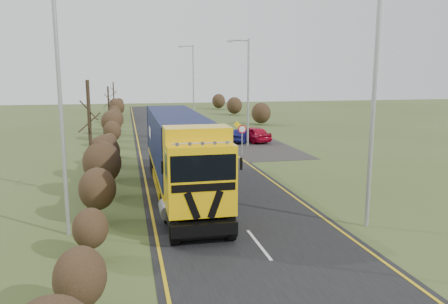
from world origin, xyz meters
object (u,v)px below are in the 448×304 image
car_red_hatchback (253,134)px  speed_sign (242,134)px  lorry (179,149)px  car_blue_sedan (243,136)px  streetlight_near (371,93)px

car_red_hatchback → speed_sign: size_ratio=1.80×
lorry → speed_sign: size_ratio=6.46×
car_blue_sedan → streetlight_near: (-1.08, -23.59, 4.97)m
speed_sign → car_blue_sedan: bearing=74.5°
car_red_hatchback → streetlight_near: 24.12m
streetlight_near → speed_sign: streetlight_near is taller
lorry → car_red_hatchback: (8.96, 16.76, -1.72)m
car_red_hatchback → speed_sign: speed_sign is taller
lorry → speed_sign: 12.13m
lorry → car_red_hatchback: lorry is taller
car_blue_sedan → car_red_hatchback: bearing=-147.1°
speed_sign → streetlight_near: bearing=-87.6°
car_blue_sedan → speed_sign: speed_sign is taller
car_red_hatchback → car_blue_sedan: car_red_hatchback is taller
lorry → car_blue_sedan: bearing=64.8°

